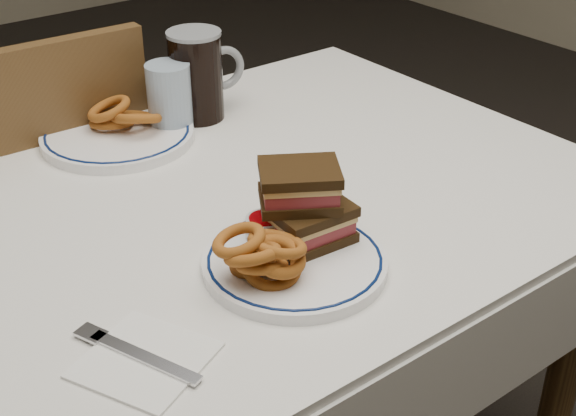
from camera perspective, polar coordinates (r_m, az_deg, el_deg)
dining_table at (r=1.28m, az=-5.90°, el=-3.84°), size 1.27×0.87×0.75m
chair_far at (r=1.68m, az=-17.59°, el=-1.79°), size 0.44×0.44×0.92m
main_plate at (r=1.06m, az=0.48°, el=-3.87°), size 0.25×0.25×0.02m
reuben_sandwich at (r=1.07m, az=1.22°, el=0.25°), size 0.13×0.13×0.11m
onion_rings_main at (r=1.01m, az=-1.78°, el=-3.39°), size 0.12×0.12×0.10m
ketchup_ramekin at (r=1.09m, az=-1.64°, el=-1.32°), size 0.05×0.05×0.03m
beer_mug at (r=1.48m, az=-6.44°, el=9.43°), size 0.15×0.10×0.16m
water_glass at (r=1.44m, az=-8.43°, el=7.74°), size 0.08×0.08×0.12m
far_plate at (r=1.44m, az=-12.02°, el=5.09°), size 0.27×0.27×0.02m
onion_rings_far at (r=1.44m, az=-11.70°, el=6.38°), size 0.12×0.13×0.08m
napkin_fork at (r=0.94m, az=-10.29°, el=-10.49°), size 0.18×0.18×0.01m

